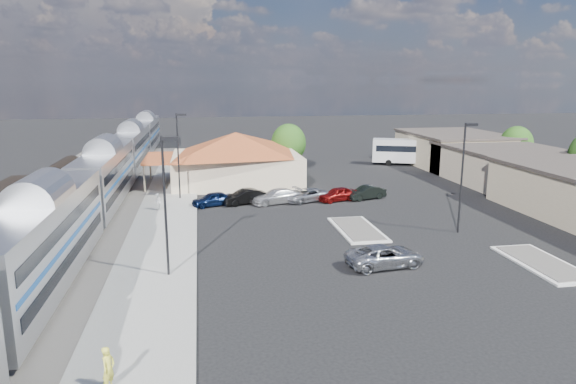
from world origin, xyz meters
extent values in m
plane|color=black|center=(0.00, 0.00, 0.00)|extent=(280.00, 280.00, 0.00)
cube|color=#4C4944|center=(-21.00, 8.00, 0.06)|extent=(16.00, 100.00, 0.12)
cube|color=gray|center=(-12.00, 6.00, 0.09)|extent=(5.50, 92.00, 0.18)
cube|color=silver|center=(-18.00, -6.84, 3.05)|extent=(3.00, 20.00, 5.00)
cube|color=black|center=(-18.00, -6.84, 0.30)|extent=(2.20, 16.00, 0.60)
cube|color=silver|center=(-18.00, 14.16, 3.05)|extent=(3.00, 20.00, 5.00)
cube|color=black|center=(-18.00, 14.16, 0.30)|extent=(2.20, 16.00, 0.60)
cube|color=silver|center=(-18.00, 35.16, 3.05)|extent=(3.00, 20.00, 5.00)
cube|color=black|center=(-18.00, 35.16, 0.30)|extent=(2.20, 16.00, 0.60)
cube|color=silver|center=(-18.00, 56.16, 3.05)|extent=(3.00, 20.00, 5.00)
cube|color=black|center=(-18.00, 56.16, 0.30)|extent=(2.20, 16.00, 0.60)
cube|color=black|center=(-24.00, 3.77, 2.20)|extent=(2.80, 14.00, 3.60)
cube|color=black|center=(-24.00, 3.77, 0.30)|extent=(2.20, 12.00, 0.60)
cylinder|color=black|center=(-24.00, 19.77, 2.10)|extent=(2.80, 14.00, 2.80)
cube|color=black|center=(-24.00, 19.77, 0.30)|extent=(2.20, 12.00, 0.60)
cube|color=#C0AF8C|center=(-4.50, 24.00, 1.80)|extent=(15.00, 12.00, 3.60)
pyramid|color=brown|center=(-4.50, 24.00, 4.90)|extent=(15.30, 12.24, 2.60)
cube|color=brown|center=(-13.60, 24.00, 3.30)|extent=(3.20, 9.60, 0.25)
cube|color=#C6B28C|center=(28.00, 18.00, 2.00)|extent=(12.00, 18.00, 4.00)
cube|color=#3F3833|center=(28.00, 18.00, 4.15)|extent=(12.40, 18.40, 0.30)
cube|color=#C6B28C|center=(28.00, 32.00, 2.25)|extent=(12.00, 16.00, 4.50)
cube|color=#3F3833|center=(28.00, 32.00, 4.65)|extent=(12.40, 16.40, 0.30)
cube|color=silver|center=(4.00, 2.00, 0.07)|extent=(3.30, 7.50, 0.15)
cube|color=#4C4944|center=(4.00, 2.00, 0.16)|extent=(2.70, 6.90, 0.10)
cube|color=silver|center=(14.00, -8.00, 0.07)|extent=(3.30, 7.50, 0.15)
cube|color=#4C4944|center=(14.00, -8.00, 0.16)|extent=(2.70, 6.90, 0.10)
cylinder|color=black|center=(-11.00, -6.00, 4.50)|extent=(0.16, 0.16, 9.00)
cube|color=black|center=(-10.50, -6.00, 8.85)|extent=(1.00, 0.25, 0.22)
cylinder|color=black|center=(-11.00, 16.00, 4.50)|extent=(0.16, 0.16, 9.00)
cube|color=black|center=(-10.50, 16.00, 8.85)|extent=(1.00, 0.25, 0.22)
cylinder|color=black|center=(12.00, 0.00, 4.50)|extent=(0.16, 0.16, 9.00)
cube|color=black|center=(12.50, 0.00, 8.85)|extent=(1.00, 0.25, 0.22)
cylinder|color=#382314|center=(34.00, 26.00, 1.28)|extent=(0.30, 0.30, 2.55)
ellipsoid|color=#254D16|center=(34.00, 26.00, 3.77)|extent=(4.41, 4.41, 4.87)
cylinder|color=#382314|center=(3.00, 30.00, 1.36)|extent=(0.30, 0.30, 2.73)
ellipsoid|color=#254D16|center=(3.00, 30.00, 4.03)|extent=(4.71, 4.71, 5.21)
imported|color=#A4A7AC|center=(3.27, -6.52, 0.75)|extent=(5.64, 3.14, 1.49)
cube|color=white|center=(22.19, 33.01, 2.12)|extent=(11.95, 6.59, 3.35)
cube|color=black|center=(22.19, 33.01, 2.52)|extent=(11.08, 6.29, 0.89)
cylinder|color=black|center=(25.65, 30.47, 0.44)|extent=(0.93, 0.59, 0.89)
cylinder|color=black|center=(26.47, 32.62, 0.44)|extent=(0.93, 0.59, 0.89)
cylinder|color=black|center=(18.47, 33.19, 0.44)|extent=(0.93, 0.59, 0.89)
cylinder|color=black|center=(19.29, 35.34, 0.44)|extent=(0.93, 0.59, 0.89)
imported|color=gold|center=(-12.64, -18.37, 1.11)|extent=(0.68, 0.80, 1.86)
imported|color=silver|center=(-12.91, 11.14, 0.99)|extent=(0.68, 0.84, 1.62)
imported|color=#0C1A3D|center=(-7.68, 12.58, 0.71)|extent=(4.49, 2.91, 1.42)
imported|color=black|center=(-4.48, 12.88, 0.75)|extent=(4.85, 2.95, 1.51)
imported|color=silver|center=(-1.28, 12.58, 0.75)|extent=(5.52, 3.41, 1.49)
imported|color=gray|center=(1.92, 12.88, 0.68)|extent=(5.39, 3.94, 1.36)
imported|color=maroon|center=(5.12, 12.58, 0.73)|extent=(4.60, 3.04, 1.46)
imported|color=black|center=(8.32, 12.88, 0.71)|extent=(4.54, 2.68, 1.41)
camera|label=1|loc=(-8.72, -37.67, 12.30)|focal=32.00mm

